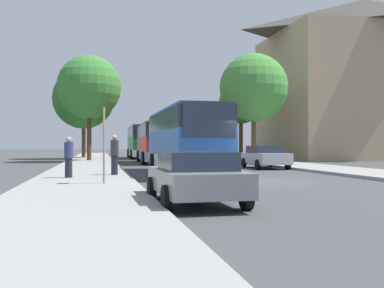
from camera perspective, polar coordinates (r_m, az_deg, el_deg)
ground_plane at (r=18.74m, az=8.21°, el=-4.70°), size 300.00×300.00×0.00m
sidewalk_left at (r=17.59m, az=-13.79°, el=-4.76°), size 4.00×120.00×0.15m
building_right_background at (r=51.86m, az=21.10°, el=7.72°), size 19.81×13.38×17.10m
bus_front at (r=23.36m, az=-1.00°, el=0.54°), size 2.79×10.74×3.30m
bus_middle at (r=37.31m, az=-4.62°, el=0.24°), size 2.97×10.95×3.22m
bus_rear at (r=50.15m, az=-6.40°, el=0.35°), size 3.00×10.95×3.56m
parked_car_left_curb at (r=11.33m, az=0.40°, el=-4.12°), size 2.09×4.10×1.33m
parked_car_right_near at (r=29.01m, az=9.21°, el=-1.56°), size 2.23×4.73×1.44m
parked_car_right_far at (r=47.25m, az=0.70°, el=-1.04°), size 2.07×4.13×1.37m
bus_stop_sign at (r=16.08m, az=-11.11°, el=0.97°), size 0.08×0.45×2.67m
pedestrian_waiting_near at (r=19.17m, az=-15.39°, el=-1.61°), size 0.36×0.36×1.68m
pedestrian_waiting_far at (r=20.51m, az=-9.81°, el=-1.34°), size 0.36×0.36×1.79m
tree_left_near at (r=40.84m, az=-12.93°, el=7.04°), size 5.60×5.60×9.24m
tree_left_far at (r=49.21m, az=-13.60°, el=5.66°), size 6.49×6.49×9.54m
tree_right_near at (r=44.92m, az=6.23°, el=5.30°), size 4.33×4.33×7.77m
tree_right_mid at (r=38.03m, az=7.83°, el=7.09°), size 5.69×5.69×8.97m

